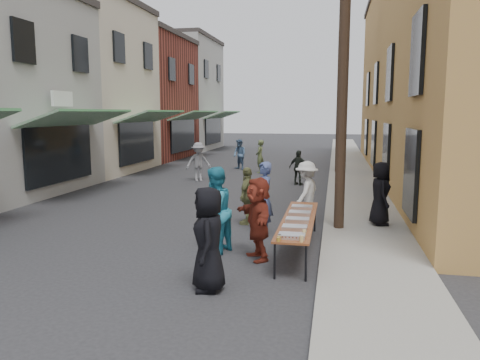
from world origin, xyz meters
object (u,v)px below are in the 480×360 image
at_px(utility_pole_mid, 340,84).
at_px(guest_front_a, 208,239).
at_px(utility_pole_near, 344,56).
at_px(server, 380,193).
at_px(catering_tray_sausage, 292,236).
at_px(serving_table, 298,220).
at_px(guest_front_c, 215,210).
at_px(utility_pole_far, 339,94).

relative_size(utility_pole_mid, guest_front_a, 4.90).
xyz_separation_m(utility_pole_near, server, (1.07, 0.54, -3.55)).
distance_m(catering_tray_sausage, guest_front_a, 1.68).
relative_size(utility_pole_near, catering_tray_sausage, 18.00).
relative_size(serving_table, guest_front_a, 2.18).
xyz_separation_m(utility_pole_mid, catering_tray_sausage, (-0.91, -15.68, -3.71)).
xyz_separation_m(serving_table, server, (1.97, 2.57, 0.24)).
relative_size(utility_pole_mid, guest_front_c, 4.66).
bearing_deg(utility_pole_mid, utility_pole_far, 90.00).
relative_size(catering_tray_sausage, guest_front_c, 0.26).
distance_m(utility_pole_mid, catering_tray_sausage, 16.14).
xyz_separation_m(utility_pole_mid, utility_pole_far, (0.00, 12.00, 0.00)).
height_order(utility_pole_far, guest_front_c, utility_pole_far).
height_order(utility_pole_near, server, utility_pole_near).
relative_size(guest_front_c, server, 1.13).
xyz_separation_m(utility_pole_far, server, (1.07, -23.46, -3.55)).
height_order(guest_front_a, guest_front_c, guest_front_c).
bearing_deg(utility_pole_mid, serving_table, -93.70).
relative_size(utility_pole_near, utility_pole_mid, 1.00).
height_order(utility_pole_mid, guest_front_c, utility_pole_mid).
bearing_deg(server, utility_pole_mid, -4.55).
xyz_separation_m(utility_pole_far, catering_tray_sausage, (-0.91, -27.68, -3.71)).
height_order(serving_table, catering_tray_sausage, catering_tray_sausage).
distance_m(utility_pole_far, guest_front_c, 26.90).
bearing_deg(catering_tray_sausage, utility_pole_mid, 86.69).
bearing_deg(utility_pole_mid, catering_tray_sausage, -93.31).
xyz_separation_m(utility_pole_mid, serving_table, (-0.91, -14.03, -3.79)).
bearing_deg(guest_front_a, serving_table, 138.16).
height_order(utility_pole_mid, server, utility_pole_mid).
bearing_deg(utility_pole_near, utility_pole_mid, 90.00).
xyz_separation_m(utility_pole_far, serving_table, (-0.91, -26.03, -3.79)).
distance_m(utility_pole_near, utility_pole_mid, 12.00).
relative_size(utility_pole_near, server, 5.29).
bearing_deg(guest_front_c, catering_tray_sausage, 75.25).
distance_m(serving_table, catering_tray_sausage, 1.65).
distance_m(utility_pole_near, server, 3.75).
bearing_deg(guest_front_c, utility_pole_near, 151.03).
bearing_deg(guest_front_c, utility_pole_far, -167.95).
bearing_deg(serving_table, utility_pole_mid, 86.30).
relative_size(utility_pole_near, guest_front_c, 4.66).
height_order(catering_tray_sausage, guest_front_c, guest_front_c).
xyz_separation_m(utility_pole_mid, guest_front_c, (-2.70, -14.53, -3.53)).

